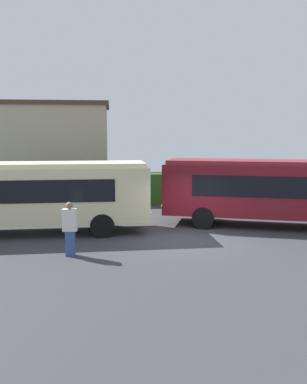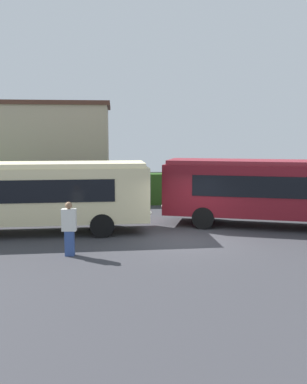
{
  "view_description": "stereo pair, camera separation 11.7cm",
  "coord_description": "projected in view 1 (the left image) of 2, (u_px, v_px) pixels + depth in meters",
  "views": [
    {
      "loc": [
        -3.07,
        -16.03,
        4.16
      ],
      "look_at": [
        -1.24,
        1.88,
        1.71
      ],
      "focal_mm": 38.53,
      "sensor_mm": 36.0,
      "label": 1
    },
    {
      "loc": [
        -2.95,
        -16.04,
        4.16
      ],
      "look_at": [
        -1.24,
        1.88,
        1.71
      ],
      "focal_mm": 38.53,
      "sensor_mm": 36.0,
      "label": 2
    }
  ],
  "objects": [
    {
      "name": "depot_building",
      "position": [
        41.0,
        148.0,
        30.63
      ],
      "size": [
        10.15,
        5.95,
        6.56
      ],
      "color": "tan",
      "rests_on": "ground_plane"
    },
    {
      "name": "person_left",
      "position": [
        7.0,
        203.0,
        20.63
      ],
      "size": [
        0.55,
        0.4,
        1.64
      ],
      "rotation": [
        0.0,
        0.0,
        4.41
      ],
      "color": "black",
      "rests_on": "ground_plane"
    },
    {
      "name": "bus_cream",
      "position": [
        25.0,
        193.0,
        17.5
      ],
      "size": [
        10.68,
        2.77,
        3.05
      ],
      "rotation": [
        0.0,
        0.0,
        0.03
      ],
      "color": "beige",
      "rests_on": "ground_plane"
    },
    {
      "name": "hedge_row",
      "position": [
        162.0,
        188.0,
        25.54
      ],
      "size": [
        44.0,
        1.38,
        1.88
      ],
      "primitive_type": "cube",
      "color": "#29501B",
      "rests_on": "ground_plane"
    },
    {
      "name": "ground_plane",
      "position": [
        189.0,
        240.0,
        16.67
      ],
      "size": [
        64.0,
        64.0,
        0.0
      ],
      "primitive_type": "plane",
      "color": "#38383D"
    },
    {
      "name": "person_right",
      "position": [
        244.0,
        197.0,
        21.98
      ],
      "size": [
        0.49,
        0.53,
        1.76
      ],
      "rotation": [
        0.0,
        0.0,
        3.78
      ],
      "color": "#4C6B47",
      "rests_on": "ground_plane"
    },
    {
      "name": "bus_maroon",
      "position": [
        273.0,
        189.0,
        18.84
      ],
      "size": [
        10.2,
        5.5,
        3.07
      ],
      "rotation": [
        0.0,
        0.0,
        2.82
      ],
      "color": "maroon",
      "rests_on": "ground_plane"
    },
    {
      "name": "person_center",
      "position": [
        70.0,
        228.0,
        14.3
      ],
      "size": [
        0.51,
        0.3,
        1.91
      ],
      "rotation": [
        0.0,
        0.0,
        4.63
      ],
      "color": "#334C8C",
      "rests_on": "ground_plane"
    }
  ]
}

